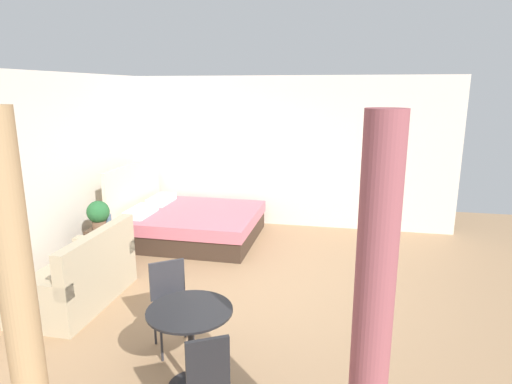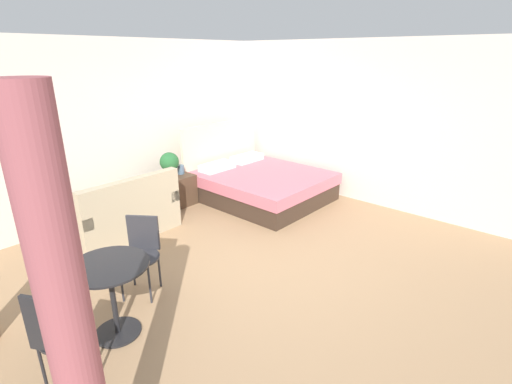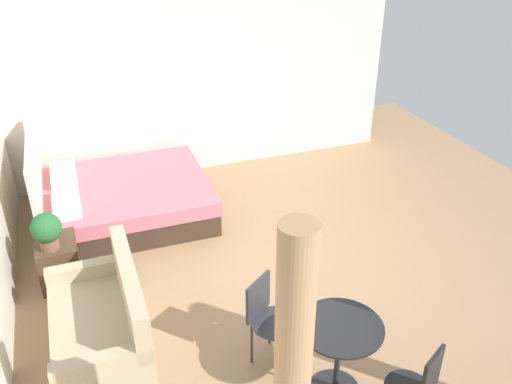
% 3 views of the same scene
% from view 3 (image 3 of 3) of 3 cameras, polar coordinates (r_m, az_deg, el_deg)
% --- Properties ---
extents(ground_plane, '(8.85, 8.88, 0.02)m').
position_cam_3_polar(ground_plane, '(6.41, 2.31, -8.01)').
color(ground_plane, '#9E7A56').
extents(wall_right, '(0.12, 5.88, 2.72)m').
position_cam_3_polar(wall_right, '(8.28, -5.36, 11.38)').
color(wall_right, silver).
rests_on(wall_right, ground).
extents(bed, '(1.88, 2.17, 1.26)m').
position_cam_3_polar(bed, '(7.42, -14.08, -0.67)').
color(bed, '#38281E').
rests_on(bed, ground).
extents(couch, '(1.48, 0.82, 0.91)m').
position_cam_3_polar(couch, '(5.40, -15.77, -13.43)').
color(couch, tan).
rests_on(couch, ground).
extents(nightstand, '(0.52, 0.43, 0.52)m').
position_cam_3_polar(nightstand, '(6.42, -20.02, -6.93)').
color(nightstand, '#473323').
rests_on(nightstand, ground).
extents(potted_plant, '(0.32, 0.32, 0.42)m').
position_cam_3_polar(potted_plant, '(6.08, -21.20, -3.72)').
color(potted_plant, brown).
rests_on(potted_plant, nightstand).
extents(vase, '(0.11, 0.11, 0.16)m').
position_cam_3_polar(vase, '(6.34, -20.96, -3.89)').
color(vase, slate).
rests_on(vase, nightstand).
extents(balcony_table, '(0.71, 0.71, 0.74)m').
position_cam_3_polar(balcony_table, '(4.76, 8.74, -15.72)').
color(balcony_table, black).
rests_on(balcony_table, ground).
extents(cafe_chair_near_couch, '(0.61, 0.61, 0.85)m').
position_cam_3_polar(cafe_chair_near_couch, '(5.00, 1.18, -12.65)').
color(cafe_chair_near_couch, '#2D2D33').
rests_on(cafe_chair_near_couch, ground).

